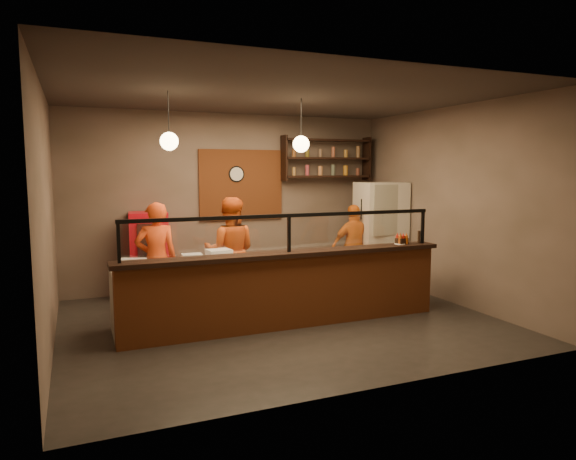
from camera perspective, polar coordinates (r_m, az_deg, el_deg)
name	(u,v)px	position (r m, az deg, el deg)	size (l,w,h in m)	color
floor	(281,321)	(7.54, -0.79, -10.08)	(6.00, 6.00, 0.00)	black
ceiling	(281,95)	(7.29, -0.83, 14.76)	(6.00, 6.00, 0.00)	#38302B
wall_back	(231,201)	(9.60, -6.38, 3.21)	(6.00, 6.00, 0.00)	#725C53
wall_left	(47,219)	(6.73, -25.24, 1.14)	(5.00, 5.00, 0.00)	#725C53
wall_right	(451,205)	(8.81, 17.64, 2.63)	(5.00, 5.00, 0.00)	#725C53
wall_front	(377,230)	(5.02, 9.88, 0.00)	(6.00, 6.00, 0.00)	#725C53
brick_patch	(241,185)	(9.62, -5.20, 5.02)	(1.60, 0.04, 1.30)	#9A4A21
service_counter	(289,292)	(7.14, 0.11, -6.88)	(4.60, 0.25, 1.00)	#9A4A21
counter_ledge	(289,254)	(7.04, 0.11, -2.68)	(4.70, 0.37, 0.06)	black
worktop_cabinet	(276,289)	(7.61, -1.36, -6.62)	(4.60, 0.75, 0.85)	gray
worktop	(276,259)	(7.52, -1.36, -3.28)	(4.60, 0.75, 0.05)	beige
sneeze_guard	(289,229)	(6.99, 0.11, 0.07)	(4.50, 0.05, 0.52)	white
wall_shelving	(327,158)	(10.12, 4.34, 7.94)	(1.84, 0.28, 0.85)	black
wall_clock	(236,174)	(9.58, -5.77, 6.20)	(0.30, 0.30, 0.04)	black
pendant_left	(169,141)	(7.01, -13.07, 9.59)	(0.24, 0.24, 0.77)	black
pendant_right	(301,144)	(7.57, 1.46, 9.54)	(0.24, 0.24, 0.77)	black
cook_left	(156,259)	(7.88, -14.42, -3.19)	(0.62, 0.41, 1.71)	#DE4214
cook_mid	(230,252)	(8.29, -6.44, -2.39)	(0.85, 0.66, 1.75)	#CA4B13
cook_right	(354,246)	(9.54, 7.39, -1.83)	(0.91, 0.38, 1.54)	orange
fridge	(380,234)	(9.80, 10.19, -0.47)	(0.81, 0.76, 1.95)	beige
red_cooler	(149,255)	(9.04, -15.15, -2.72)	(0.63, 0.58, 1.47)	red
pizza_dough	(345,253)	(7.91, 6.33, -2.58)	(0.56, 0.56, 0.01)	beige
prep_tub_a	(192,259)	(7.14, -10.62, -3.17)	(0.27, 0.21, 0.13)	silver
prep_tub_b	(219,255)	(7.30, -7.69, -2.79)	(0.33, 0.26, 0.16)	white
prep_tub_c	(132,265)	(6.78, -16.94, -3.78)	(0.31, 0.25, 0.16)	silver
rolling_pin	(145,266)	(6.99, -15.63, -3.83)	(0.06, 0.06, 0.35)	yellow
condiment_caddy	(402,241)	(7.96, 12.52, -1.20)	(0.17, 0.13, 0.09)	black
pepper_mill	(419,237)	(8.10, 14.34, -0.75)	(0.04, 0.04, 0.19)	black
small_plate	(400,244)	(7.93, 12.32, -1.52)	(0.16, 0.16, 0.01)	silver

